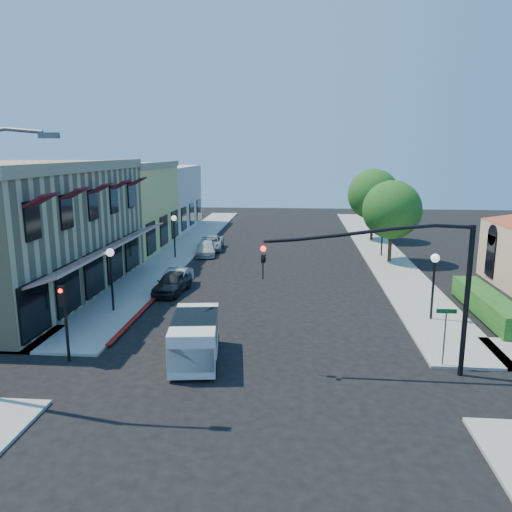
# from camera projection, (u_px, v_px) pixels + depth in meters

# --- Properties ---
(ground) EXTENTS (120.00, 120.00, 0.00)m
(ground) POSITION_uv_depth(u_px,v_px,m) (255.00, 385.00, 18.89)
(ground) COLOR black
(ground) RESTS_ON ground
(sidewalk_left) EXTENTS (3.50, 50.00, 0.12)m
(sidewalk_left) POSITION_uv_depth(u_px,v_px,m) (186.00, 246.00, 45.92)
(sidewalk_left) COLOR gray
(sidewalk_left) RESTS_ON ground
(sidewalk_right) EXTENTS (3.50, 50.00, 0.12)m
(sidewalk_right) POSITION_uv_depth(u_px,v_px,m) (379.00, 250.00, 44.48)
(sidewalk_right) COLOR gray
(sidewalk_right) RESTS_ON ground
(curb_red_strip) EXTENTS (0.25, 10.00, 0.06)m
(curb_red_strip) POSITION_uv_depth(u_px,v_px,m) (142.00, 313.00, 27.25)
(curb_red_strip) COLOR maroon
(curb_red_strip) RESTS_ON ground
(corner_brick_building) EXTENTS (11.77, 18.20, 8.10)m
(corner_brick_building) POSITION_uv_depth(u_px,v_px,m) (16.00, 230.00, 30.05)
(corner_brick_building) COLOR tan
(corner_brick_building) RESTS_ON ground
(yellow_stucco_building) EXTENTS (10.00, 12.00, 7.60)m
(yellow_stucco_building) POSITION_uv_depth(u_px,v_px,m) (108.00, 206.00, 44.72)
(yellow_stucco_building) COLOR tan
(yellow_stucco_building) RESTS_ON ground
(pink_stucco_building) EXTENTS (10.00, 12.00, 7.00)m
(pink_stucco_building) POSITION_uv_depth(u_px,v_px,m) (148.00, 198.00, 56.49)
(pink_stucco_building) COLOR beige
(pink_stucco_building) RESTS_ON ground
(hedge) EXTENTS (1.40, 8.00, 1.10)m
(hedge) POSITION_uv_depth(u_px,v_px,m) (487.00, 316.00, 26.70)
(hedge) COLOR #1B4E16
(hedge) RESTS_ON ground
(street_tree_a) EXTENTS (4.56, 4.56, 6.48)m
(street_tree_a) POSITION_uv_depth(u_px,v_px,m) (392.00, 210.00, 38.75)
(street_tree_a) COLOR #382116
(street_tree_a) RESTS_ON ground
(street_tree_b) EXTENTS (4.94, 4.94, 7.02)m
(street_tree_b) POSITION_uv_depth(u_px,v_px,m) (373.00, 194.00, 48.43)
(street_tree_b) COLOR #382116
(street_tree_b) RESTS_ON ground
(signal_mast_arm) EXTENTS (8.01, 0.39, 6.00)m
(signal_mast_arm) POSITION_uv_depth(u_px,v_px,m) (411.00, 274.00, 19.02)
(signal_mast_arm) COLOR black
(signal_mast_arm) RESTS_ON ground
(secondary_signal) EXTENTS (0.28, 0.42, 3.32)m
(secondary_signal) POSITION_uv_depth(u_px,v_px,m) (64.00, 309.00, 20.44)
(secondary_signal) COLOR black
(secondary_signal) RESTS_ON ground
(street_name_sign) EXTENTS (0.80, 0.06, 2.50)m
(street_name_sign) POSITION_uv_depth(u_px,v_px,m) (445.00, 328.00, 20.07)
(street_name_sign) COLOR #595B5E
(street_name_sign) RESTS_ON ground
(lamppost_left_near) EXTENTS (0.44, 0.44, 3.57)m
(lamppost_left_near) POSITION_uv_depth(u_px,v_px,m) (111.00, 264.00, 26.82)
(lamppost_left_near) COLOR black
(lamppost_left_near) RESTS_ON ground
(lamppost_left_far) EXTENTS (0.44, 0.44, 3.57)m
(lamppost_left_far) POSITION_uv_depth(u_px,v_px,m) (174.00, 226.00, 40.47)
(lamppost_left_far) COLOR black
(lamppost_left_far) RESTS_ON ground
(lamppost_right_near) EXTENTS (0.44, 0.44, 3.57)m
(lamppost_right_near) POSITION_uv_depth(u_px,v_px,m) (434.00, 270.00, 25.43)
(lamppost_right_near) COLOR black
(lamppost_right_near) RESTS_ON ground
(lamppost_right_far) EXTENTS (0.44, 0.44, 3.57)m
(lamppost_right_far) POSITION_uv_depth(u_px,v_px,m) (383.00, 225.00, 41.03)
(lamppost_right_far) COLOR black
(lamppost_right_far) RESTS_ON ground
(white_van) EXTENTS (2.34, 4.43, 1.88)m
(white_van) POSITION_uv_depth(u_px,v_px,m) (195.00, 337.00, 20.79)
(white_van) COLOR silver
(white_van) RESTS_ON ground
(parked_car_a) EXTENTS (2.01, 4.06, 1.33)m
(parked_car_a) POSITION_uv_depth(u_px,v_px,m) (172.00, 283.00, 30.96)
(parked_car_a) COLOR black
(parked_car_a) RESTS_ON ground
(parked_car_b) EXTENTS (1.51, 3.87, 1.25)m
(parked_car_b) POSITION_uv_depth(u_px,v_px,m) (176.00, 279.00, 31.94)
(parked_car_b) COLOR #A8A9AD
(parked_car_b) RESTS_ON ground
(parked_car_c) EXTENTS (2.06, 4.13, 1.15)m
(parked_car_c) POSITION_uv_depth(u_px,v_px,m) (206.00, 248.00, 42.30)
(parked_car_c) COLOR beige
(parked_car_c) RESTS_ON ground
(parked_car_d) EXTENTS (2.30, 4.51, 1.22)m
(parked_car_d) POSITION_uv_depth(u_px,v_px,m) (211.00, 243.00, 44.62)
(parked_car_d) COLOR #B9BCBF
(parked_car_d) RESTS_ON ground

